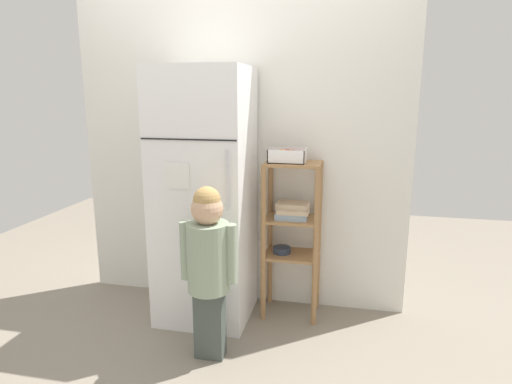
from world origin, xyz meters
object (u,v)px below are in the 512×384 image
object	(u,v)px
refrigerator	(205,197)
child_standing	(208,257)
fruit_bin	(288,156)
pantry_shelf_unit	(292,224)

from	to	relation	value
refrigerator	child_standing	world-z (taller)	refrigerator
fruit_bin	refrigerator	bearing A→B (deg)	-165.98
child_standing	fruit_bin	bearing A→B (deg)	59.95
pantry_shelf_unit	fruit_bin	world-z (taller)	fruit_bin
child_standing	fruit_bin	size ratio (longest dim) A/B	4.27
pantry_shelf_unit	fruit_bin	bearing A→B (deg)	174.08
pantry_shelf_unit	fruit_bin	distance (m)	0.47
pantry_shelf_unit	fruit_bin	xyz separation A→B (m)	(-0.03, 0.00, 0.47)
refrigerator	child_standing	xyz separation A→B (m)	(0.18, -0.49, -0.22)
child_standing	pantry_shelf_unit	bearing A→B (deg)	57.63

